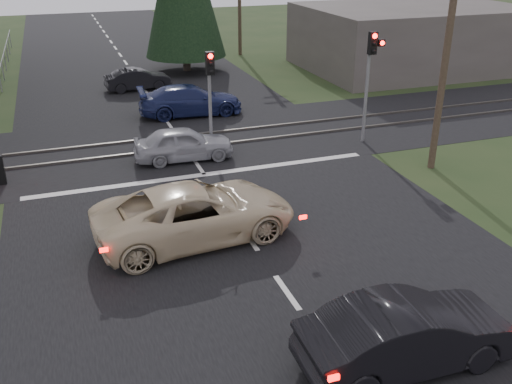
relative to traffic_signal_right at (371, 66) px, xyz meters
name	(u,v)px	position (x,y,z in m)	size (l,w,h in m)	color
ground	(287,293)	(-7.55, -9.47, -3.31)	(120.00, 120.00, 0.00)	#213417
road	(193,159)	(-7.55, 0.53, -3.31)	(14.00, 100.00, 0.01)	black
rail_corridor	(182,143)	(-7.55, 2.53, -3.31)	(120.00, 8.00, 0.01)	black
stop_line	(204,175)	(-7.55, -1.27, -3.30)	(13.00, 0.35, 0.00)	silver
rail_near	(186,148)	(-7.55, 1.73, -3.26)	(120.00, 0.12, 0.10)	#59544C
rail_far	(178,136)	(-7.55, 3.33, -3.26)	(120.00, 0.12, 0.10)	#59544C
traffic_signal_right	(371,66)	(0.00, 0.00, 0.00)	(0.68, 0.48, 4.70)	slate
traffic_signal_center	(210,84)	(-6.55, 1.20, -0.51)	(0.32, 0.48, 4.10)	slate
utility_pole_near	(448,44)	(0.95, -3.47, 1.41)	(1.80, 0.26, 9.00)	#4C3D2D
fence_left	(1,99)	(-15.35, 13.03, -3.31)	(0.10, 36.00, 1.20)	slate
building_right	(412,37)	(10.45, 12.53, -1.31)	(14.00, 10.00, 4.00)	#59514C
cream_coupe	(196,213)	(-9.00, -5.91, -2.49)	(2.73, 5.93, 1.65)	beige
dark_hatchback	(408,334)	(-6.21, -12.72, -2.55)	(1.61, 4.62, 1.52)	black
silver_car	(183,144)	(-7.89, 0.57, -2.65)	(1.57, 3.91, 1.33)	#9B9DA3
blue_sedan	(190,100)	(-6.17, 6.56, -2.57)	(2.07, 5.09, 1.48)	navy
dark_car_far	(138,79)	(-7.87, 12.47, -2.70)	(1.30, 3.73, 1.23)	black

